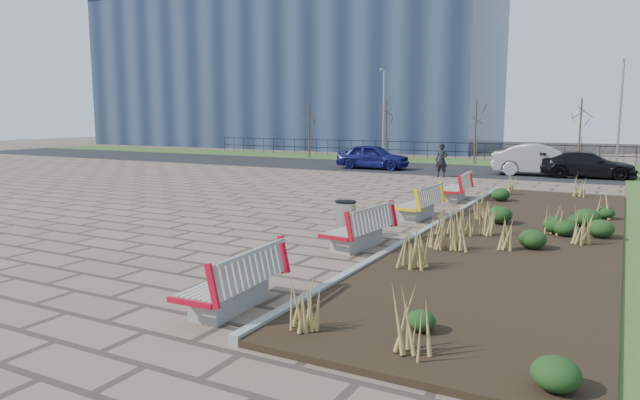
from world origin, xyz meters
The scene contains 22 objects.
ground centered at (0.00, 0.00, 0.00)m, with size 120.00×120.00×0.00m, color #705A4D.
planting_bed centered at (6.25, 5.00, 0.05)m, with size 4.50×18.00×0.10m, color black.
planting_curb centered at (3.92, 5.00, 0.07)m, with size 0.16×18.00×0.15m, color gray.
grass_verge_far centered at (0.00, 28.00, 0.02)m, with size 80.00×5.00×0.04m, color #33511E.
road centered at (0.00, 22.00, 0.01)m, with size 80.00×7.00×0.02m, color black.
bench_a centered at (3.00, -2.82, 0.50)m, with size 0.90×2.10×1.00m, color red, non-canonical shape.
bench_b centered at (3.00, 2.03, 0.50)m, with size 0.90×2.10×1.00m, color #B00B1D, non-canonical shape.
bench_c centered at (3.00, 6.37, 0.50)m, with size 0.90×2.10×1.00m, color yellow, non-canonical shape.
bench_d centered at (3.00, 10.54, 0.50)m, with size 0.90×2.10×1.00m, color red, non-canonical shape.
litter_bin centered at (2.24, 3.01, 0.45)m, with size 0.52×0.52×0.90m, color #B2B2B7.
pedestrian centered at (0.32, 18.12, 0.84)m, with size 0.61×0.40×1.69m, color black.
car_blue centered at (-4.37, 20.42, 0.73)m, with size 1.67×4.14×1.41m, color #131454.
car_silver centered at (4.63, 21.10, 0.81)m, with size 1.68×4.81×1.59m, color gray.
car_black centered at (6.79, 21.00, 0.66)m, with size 1.80×4.44×1.29m, color black.
tree_a centered at (-12.00, 26.50, 2.04)m, with size 1.40×1.40×4.00m, color #4C3D2D, non-canonical shape.
tree_b centered at (-6.00, 26.50, 2.04)m, with size 1.40×1.40×4.00m, color #4C3D2D, non-canonical shape.
tree_c centered at (0.00, 26.50, 2.04)m, with size 1.40×1.40×4.00m, color #4C3D2D, non-canonical shape.
tree_d centered at (6.00, 26.50, 2.04)m, with size 1.40×1.40×4.00m, color #4C3D2D, non-canonical shape.
lamp_west centered at (-6.00, 26.00, 3.04)m, with size 0.24×0.60×6.00m, color gray, non-canonical shape.
lamp_east centered at (8.00, 26.00, 3.04)m, with size 0.24×0.60×6.00m, color gray, non-canonical shape.
railing_fence centered at (0.00, 29.50, 0.64)m, with size 44.00×0.10×1.20m, color black, non-canonical shape.
building_glass centered at (-22.00, 40.00, 7.50)m, with size 40.00×14.00×15.00m, color #192338.
Camera 1 is at (8.39, -9.87, 3.07)m, focal length 32.00 mm.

